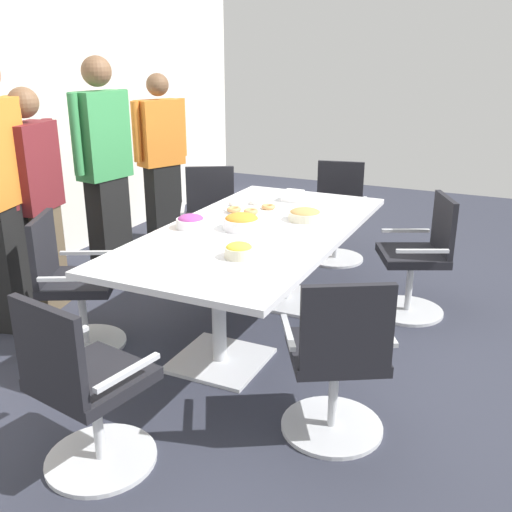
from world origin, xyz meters
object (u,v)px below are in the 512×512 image
(office_chair_4, at_px, (337,217))
(office_chair_5, at_px, (211,225))
(snack_bowl_cookies, at_px, (305,214))
(snack_bowl_candy_mix, at_px, (191,221))
(napkin_pile, at_px, (293,196))
(donut_platter, at_px, (249,208))
(person_standing_2, at_px, (105,167))
(office_chair_1, at_px, (85,394))
(conference_table, at_px, (256,246))
(snack_bowl_chips_orange, at_px, (242,222))
(office_chair_0, at_px, (72,290))
(office_chair_2, at_px, (337,366))
(office_chair_3, at_px, (419,262))
(snack_bowl_chips_yellow, at_px, (239,250))
(person_standing_1, at_px, (36,200))
(person_standing_3, at_px, (161,158))

(office_chair_4, relative_size, office_chair_5, 1.00)
(office_chair_4, distance_m, snack_bowl_cookies, 1.42)
(snack_bowl_candy_mix, bearing_deg, napkin_pile, -19.22)
(donut_platter, bearing_deg, person_standing_2, 92.01)
(office_chair_1, height_order, napkin_pile, office_chair_1)
(office_chair_1, distance_m, snack_bowl_cookies, 2.10)
(snack_bowl_cookies, bearing_deg, person_standing_2, 88.87)
(conference_table, relative_size, office_chair_1, 2.64)
(snack_bowl_chips_orange, relative_size, napkin_pile, 1.72)
(office_chair_0, xyz_separation_m, donut_platter, (1.18, -0.73, 0.36))
(office_chair_2, relative_size, donut_platter, 2.31)
(snack_bowl_chips_orange, bearing_deg, office_chair_0, 127.60)
(snack_bowl_candy_mix, bearing_deg, office_chair_3, -56.58)
(office_chair_1, distance_m, snack_bowl_chips_orange, 1.69)
(office_chair_1, relative_size, snack_bowl_chips_orange, 3.59)
(office_chair_5, xyz_separation_m, snack_bowl_chips_yellow, (-1.54, -1.06, 0.39))
(office_chair_0, relative_size, office_chair_4, 1.00)
(person_standing_2, bearing_deg, office_chair_5, 139.50)
(person_standing_2, height_order, snack_bowl_cookies, person_standing_2)
(office_chair_0, distance_m, donut_platter, 1.43)
(conference_table, distance_m, snack_bowl_cookies, 0.44)
(donut_platter, bearing_deg, office_chair_0, 148.07)
(office_chair_5, xyz_separation_m, snack_bowl_chips_orange, (-1.02, -0.82, 0.40))
(office_chair_5, relative_size, snack_bowl_candy_mix, 4.58)
(office_chair_0, height_order, snack_bowl_chips_yellow, office_chair_0)
(snack_bowl_chips_orange, xyz_separation_m, napkin_pile, (0.89, -0.02, -0.01))
(snack_bowl_candy_mix, bearing_deg, snack_bowl_chips_yellow, -125.31)
(office_chair_3, xyz_separation_m, person_standing_2, (-0.38, 2.56, 0.58))
(snack_bowl_chips_orange, height_order, donut_platter, snack_bowl_chips_orange)
(person_standing_1, xyz_separation_m, snack_bowl_candy_mix, (0.20, -1.20, -0.07))
(conference_table, relative_size, snack_bowl_candy_mix, 12.09)
(snack_bowl_cookies, bearing_deg, office_chair_0, 131.99)
(snack_bowl_candy_mix, bearing_deg, office_chair_4, -14.11)
(conference_table, relative_size, office_chair_0, 2.64)
(office_chair_3, distance_m, snack_bowl_chips_yellow, 1.62)
(conference_table, relative_size, office_chair_3, 2.64)
(conference_table, bearing_deg, office_chair_3, -52.76)
(office_chair_3, distance_m, office_chair_4, 1.33)
(snack_bowl_candy_mix, bearing_deg, person_standing_2, 64.57)
(office_chair_2, xyz_separation_m, person_standing_3, (2.41, 2.63, 0.48))
(snack_bowl_chips_orange, bearing_deg, office_chair_4, -4.56)
(office_chair_1, distance_m, snack_bowl_candy_mix, 1.61)
(office_chair_0, xyz_separation_m, office_chair_5, (1.72, -0.09, 0.00))
(person_standing_1, xyz_separation_m, person_standing_3, (1.82, 0.11, 0.02))
(person_standing_2, bearing_deg, office_chair_0, 35.45)
(office_chair_0, distance_m, office_chair_2, 1.90)
(person_standing_3, distance_m, donut_platter, 1.79)
(conference_table, xyz_separation_m, office_chair_2, (-0.96, -0.90, -0.22))
(office_chair_1, height_order, office_chair_3, same)
(office_chair_2, relative_size, snack_bowl_chips_orange, 3.59)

